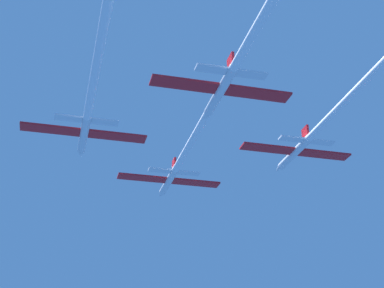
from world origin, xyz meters
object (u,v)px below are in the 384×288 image
object	(u,v)px
jet_right_wing	(339,108)
jet_slot	(251,38)
jet_lead	(185,153)
jet_left_wing	(93,86)

from	to	relation	value
jet_right_wing	jet_slot	bearing A→B (deg)	-142.71
jet_lead	jet_right_wing	xyz separation A→B (m)	(17.42, -18.63, 0.52)
jet_lead	jet_right_wing	size ratio (longest dim) A/B	0.88
jet_lead	jet_right_wing	world-z (taller)	jet_right_wing
jet_slot	jet_lead	bearing A→B (deg)	89.65
jet_lead	jet_slot	distance (m)	32.05
jet_left_wing	jet_slot	size ratio (longest dim) A/B	1.12
jet_right_wing	jet_lead	bearing A→B (deg)	133.07
jet_left_wing	jet_right_wing	xyz separation A→B (m)	(33.54, -1.14, 0.77)
jet_lead	jet_right_wing	distance (m)	25.51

